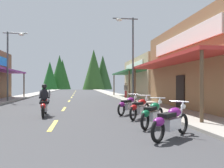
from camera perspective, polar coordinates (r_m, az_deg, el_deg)
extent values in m
cube|color=#38383A|center=(28.10, -9.96, -3.36)|extent=(9.63, 84.74, 0.10)
cube|color=#9E9991|center=(28.92, -21.86, -3.04)|extent=(2.30, 84.74, 0.12)
cube|color=gray|center=(28.51, 2.13, -3.09)|extent=(2.30, 84.74, 0.12)
cube|color=#E0C64C|center=(9.04, -14.34, -9.85)|extent=(0.16, 2.40, 0.01)
cube|color=#E0C64C|center=(14.83, -11.79, -6.04)|extent=(0.16, 2.40, 0.01)
cube|color=#E0C64C|center=(21.75, -10.55, -4.16)|extent=(0.16, 2.40, 0.01)
cube|color=#E0C64C|center=(27.80, -9.98, -3.28)|extent=(0.16, 2.40, 0.01)
cube|color=#E0C64C|center=(33.52, -9.63, -2.74)|extent=(0.16, 2.40, 0.01)
cube|color=#E0C64C|center=(40.02, -9.35, -2.32)|extent=(0.16, 2.40, 0.01)
cube|color=#E0C64C|center=(45.83, -9.17, -2.04)|extent=(0.16, 2.40, 0.01)
cube|color=#E0C64C|center=(52.78, -9.00, -1.79)|extent=(0.16, 2.40, 0.01)
cube|color=#E0C64C|center=(58.51, -8.90, -1.63)|extent=(0.16, 2.40, 0.01)
cube|color=#8C338C|center=(24.56, -25.01, 3.07)|extent=(1.80, 9.84, 0.16)
cylinder|color=brown|center=(28.90, -20.94, -0.37)|extent=(0.14, 0.14, 2.82)
cube|color=#B72D28|center=(14.42, 13.39, 5.31)|extent=(1.80, 11.00, 0.16)
cylinder|color=brown|center=(9.26, 21.30, -0.89)|extent=(0.14, 0.14, 2.82)
cylinder|color=brown|center=(19.22, 5.68, -0.50)|extent=(0.14, 0.14, 2.82)
cube|color=white|center=(14.92, 16.44, 10.12)|extent=(0.10, 8.56, 0.90)
cube|color=black|center=(14.70, 16.52, -2.01)|extent=(0.08, 1.10, 2.10)
cube|color=tan|center=(27.47, 12.62, 1.41)|extent=(7.04, 11.18, 4.55)
cube|color=#236033|center=(26.27, 3.55, 2.85)|extent=(1.80, 10.06, 0.16)
cylinder|color=brown|center=(21.37, 4.29, -0.46)|extent=(0.14, 0.14, 2.82)
cylinder|color=brown|center=(30.88, 0.49, -0.36)|extent=(0.14, 0.14, 2.82)
cube|color=white|center=(26.49, 5.34, 4.22)|extent=(0.10, 7.83, 0.90)
cube|color=black|center=(26.43, 5.38, -1.18)|extent=(0.08, 1.10, 2.10)
cylinder|color=#474C51|center=(21.93, -24.41, 3.86)|extent=(0.14, 0.14, 6.11)
cylinder|color=#474C51|center=(22.16, -22.82, 11.53)|extent=(2.05, 0.10, 0.10)
ellipsoid|color=silver|center=(22.02, -21.48, 11.35)|extent=(0.50, 0.30, 0.24)
cylinder|color=#474C51|center=(18.66, 5.21, 5.77)|extent=(0.14, 0.14, 6.91)
cylinder|color=#474C51|center=(19.17, 3.31, 15.83)|extent=(2.05, 0.10, 0.10)
ellipsoid|color=silver|center=(19.06, 1.72, 15.62)|extent=(0.50, 0.30, 0.24)
torus|color=black|center=(7.59, 17.09, -9.33)|extent=(0.55, 0.49, 0.64)
torus|color=black|center=(6.28, 11.29, -11.28)|extent=(0.55, 0.49, 0.64)
cube|color=silver|center=(6.91, 14.47, -9.57)|extent=(0.71, 0.67, 0.32)
ellipsoid|color=#721972|center=(7.04, 15.22, -6.76)|extent=(0.63, 0.61, 0.28)
cube|color=black|center=(6.65, 13.48, -7.50)|extent=(0.64, 0.60, 0.12)
ellipsoid|color=#721972|center=(6.28, 11.53, -9.14)|extent=(0.49, 0.47, 0.24)
cylinder|color=silver|center=(7.43, 16.67, -6.96)|extent=(0.32, 0.29, 0.71)
cylinder|color=silver|center=(7.28, 16.27, -4.17)|extent=(0.42, 0.48, 0.04)
sphere|color=white|center=(7.55, 17.18, -5.32)|extent=(0.16, 0.16, 0.16)
torus|color=black|center=(9.30, 11.72, -7.63)|extent=(0.48, 0.56, 0.64)
torus|color=black|center=(7.91, 8.17, -8.96)|extent=(0.48, 0.56, 0.64)
cube|color=silver|center=(8.59, 10.09, -7.71)|extent=(0.65, 0.72, 0.32)
ellipsoid|color=#0C5933|center=(8.74, 10.55, -5.47)|extent=(0.60, 0.64, 0.28)
cube|color=black|center=(8.32, 9.48, -6.02)|extent=(0.59, 0.64, 0.12)
ellipsoid|color=#0C5933|center=(7.92, 8.30, -7.26)|extent=(0.46, 0.49, 0.24)
cylinder|color=silver|center=(9.14, 11.45, -5.68)|extent=(0.28, 0.33, 0.71)
cylinder|color=silver|center=(9.00, 11.20, -3.40)|extent=(0.49, 0.40, 0.04)
sphere|color=white|center=(9.27, 11.78, -4.36)|extent=(0.16, 0.16, 0.16)
torus|color=black|center=(11.29, 8.55, -6.30)|extent=(0.48, 0.56, 0.64)
torus|color=black|center=(9.93, 5.26, -7.15)|extent=(0.48, 0.56, 0.64)
cube|color=silver|center=(10.60, 7.01, -6.27)|extent=(0.66, 0.72, 0.32)
ellipsoid|color=#A51414|center=(10.75, 7.44, -4.47)|extent=(0.60, 0.64, 0.28)
cube|color=black|center=(10.34, 6.45, -4.86)|extent=(0.59, 0.64, 0.12)
ellipsoid|color=#A51414|center=(9.95, 5.38, -5.80)|extent=(0.46, 0.49, 0.24)
cylinder|color=silver|center=(11.14, 8.29, -4.68)|extent=(0.28, 0.33, 0.71)
cylinder|color=silver|center=(11.01, 8.05, -2.80)|extent=(0.49, 0.41, 0.04)
sphere|color=white|center=(11.28, 8.60, -3.60)|extent=(0.16, 0.16, 0.16)
torus|color=black|center=(12.61, 5.79, -5.65)|extent=(0.49, 0.55, 0.64)
torus|color=black|center=(11.30, 2.31, -6.30)|extent=(0.49, 0.55, 0.64)
cube|color=silver|center=(11.94, 4.15, -5.58)|extent=(0.67, 0.71, 0.32)
ellipsoid|color=#721972|center=(12.09, 4.60, -3.99)|extent=(0.61, 0.63, 0.28)
cube|color=black|center=(11.70, 3.56, -4.31)|extent=(0.60, 0.64, 0.12)
ellipsoid|color=#721972|center=(11.32, 2.44, -5.11)|extent=(0.47, 0.49, 0.24)
cylinder|color=silver|center=(12.47, 5.52, -4.19)|extent=(0.29, 0.32, 0.71)
cylinder|color=silver|center=(12.34, 5.26, -2.52)|extent=(0.48, 0.42, 0.04)
sphere|color=white|center=(12.60, 5.86, -3.24)|extent=(0.16, 0.16, 0.16)
torus|color=black|center=(12.46, -16.07, -5.71)|extent=(0.14, 0.65, 0.64)
torus|color=black|center=(10.98, -16.69, -6.47)|extent=(0.14, 0.65, 0.64)
cube|color=silver|center=(11.71, -16.36, -5.68)|extent=(0.32, 0.72, 0.32)
ellipsoid|color=#A51414|center=(11.88, -16.28, -4.05)|extent=(0.36, 0.58, 0.28)
cube|color=black|center=(11.44, -16.46, -4.40)|extent=(0.32, 0.62, 0.12)
ellipsoid|color=#A51414|center=(11.00, -16.66, -5.25)|extent=(0.27, 0.45, 0.24)
cylinder|color=silver|center=(12.31, -16.12, -4.24)|extent=(0.08, 0.37, 0.71)
cylinder|color=silver|center=(12.17, -16.16, -2.54)|extent=(0.60, 0.08, 0.04)
sphere|color=white|center=(12.45, -16.06, -3.27)|extent=(0.16, 0.16, 0.16)
ellipsoid|color=black|center=(11.52, -16.42, -2.53)|extent=(0.40, 0.40, 0.64)
sphere|color=black|center=(11.56, -16.40, -0.54)|extent=(0.24, 0.24, 0.24)
cylinder|color=black|center=(11.72, -17.13, -4.20)|extent=(0.17, 0.43, 0.24)
cylinder|color=black|center=(11.84, -17.30, -2.47)|extent=(0.13, 0.51, 0.40)
cylinder|color=black|center=(11.70, -15.57, -4.21)|extent=(0.17, 0.43, 0.24)
cylinder|color=black|center=(11.80, -15.29, -2.47)|extent=(0.13, 0.51, 0.40)
cylinder|color=maroon|center=(24.76, 3.55, -2.69)|extent=(0.14, 0.14, 0.86)
cylinder|color=maroon|center=(24.90, 3.30, -2.67)|extent=(0.14, 0.14, 0.86)
ellipsoid|color=#726659|center=(24.81, 3.42, -0.98)|extent=(0.39, 0.44, 0.61)
cylinder|color=#726659|center=(24.62, 3.76, -0.92)|extent=(0.09, 0.09, 0.58)
cylinder|color=#726659|center=(25.00, 3.09, -0.91)|extent=(0.09, 0.09, 0.58)
sphere|color=tan|center=(24.81, 3.42, 0.02)|extent=(0.23, 0.23, 0.23)
cone|color=#2F5823|center=(71.77, -4.54, 3.61)|extent=(6.97, 6.97, 12.45)
cone|color=#294F23|center=(74.15, -2.29, 2.91)|extent=(6.13, 6.13, 10.95)
cone|color=#265923|center=(75.62, -12.15, 2.34)|extent=(5.36, 5.36, 9.58)
cone|color=#255A23|center=(75.74, -12.84, 2.87)|extent=(6.16, 6.16, 11.00)
cone|color=#205F23|center=(71.41, -15.11, 2.04)|extent=(4.74, 4.74, 8.47)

